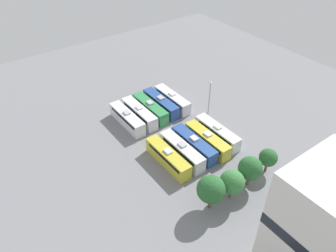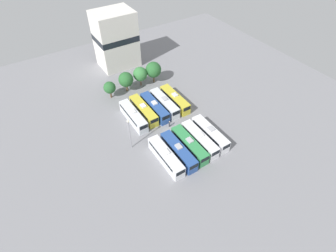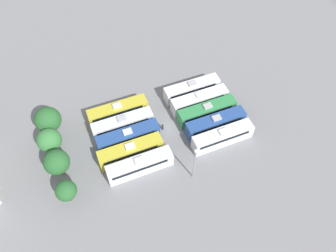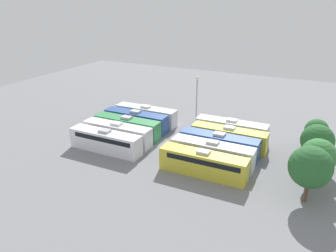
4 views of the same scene
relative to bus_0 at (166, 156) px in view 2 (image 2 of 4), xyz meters
name	(u,v)px [view 2 (image 2 of 4)]	position (x,y,z in m)	size (l,w,h in m)	color
ground_plane	(170,129)	(6.30, 7.97, -1.67)	(109.47, 109.47, 0.00)	gray
bus_0	(166,156)	(0.00, 0.00, 0.00)	(2.51, 11.38, 3.40)	silver
bus_1	(178,151)	(3.17, -0.20, 0.00)	(2.51, 11.38, 3.40)	#284C93
bus_2	(189,145)	(6.31, 0.05, 0.00)	(2.51, 11.38, 3.40)	#338C4C
bus_3	(199,139)	(9.31, 0.19, 0.00)	(2.51, 11.38, 3.40)	white
bus_4	(210,133)	(12.55, 0.34, 0.00)	(2.51, 11.38, 3.40)	white
bus_5	(133,116)	(0.04, 15.66, 0.00)	(2.51, 11.38, 3.40)	silver
bus_6	(143,110)	(3.29, 16.22, 0.00)	(2.51, 11.38, 3.40)	gold
bus_7	(155,107)	(6.32, 15.68, 0.00)	(2.51, 11.38, 3.40)	#284C93
bus_8	(164,103)	(9.40, 15.74, 0.00)	(2.51, 11.38, 3.40)	silver
bus_9	(175,99)	(12.70, 15.67, 0.00)	(2.51, 11.38, 3.40)	gold
worker_person	(169,124)	(6.66, 8.91, -0.84)	(0.36, 0.36, 1.80)	#333338
light_pole	(129,130)	(-4.48, 7.82, 4.05)	(0.60, 0.60, 8.54)	gray
tree_0	(110,88)	(-0.86, 27.89, 1.67)	(3.38, 3.38, 5.05)	brown
tree_1	(126,80)	(4.34, 28.21, 2.25)	(4.25, 4.25, 6.07)	brown
tree_2	(140,74)	(9.10, 28.58, 2.22)	(4.18, 4.18, 6.00)	brown
tree_3	(153,70)	(13.23, 27.97, 2.63)	(4.66, 4.66, 6.65)	brown
depot_building	(116,39)	(8.63, 43.02, 7.12)	(11.96, 9.42, 17.42)	silver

